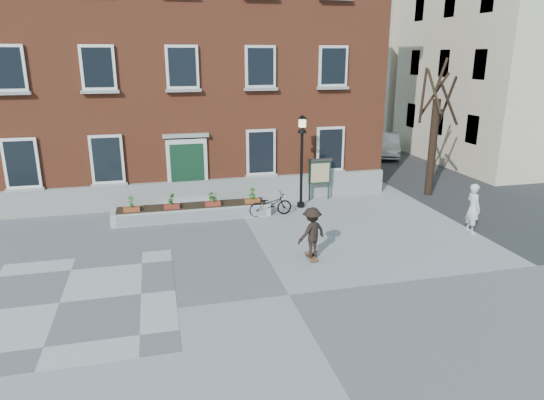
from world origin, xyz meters
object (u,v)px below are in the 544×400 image
object	(u,v)px
bystander	(473,208)
notice_board	(320,172)
parked_car	(386,145)
bicycle	(270,204)
lamp_post	(302,149)
skateboarder	(312,232)

from	to	relation	value
bystander	notice_board	world-z (taller)	notice_board
parked_car	bystander	xyz separation A→B (m)	(-3.31, -13.58, 0.19)
bicycle	lamp_post	xyz separation A→B (m)	(1.55, 0.83, 2.07)
parked_car	lamp_post	bearing A→B (deg)	-109.14
lamp_post	skateboarder	world-z (taller)	lamp_post
lamp_post	parked_car	bearing A→B (deg)	47.14
bicycle	lamp_post	world-z (taller)	lamp_post
bicycle	parked_car	world-z (taller)	parked_car
bicycle	bystander	size ratio (longest dim) A/B	0.97
bicycle	lamp_post	size ratio (longest dim) A/B	0.46
lamp_post	skateboarder	bearing A→B (deg)	-103.50
bystander	lamp_post	xyz separation A→B (m)	(-5.17, 4.44, 1.62)
parked_car	bicycle	bearing A→B (deg)	-111.44
bicycle	notice_board	xyz separation A→B (m)	(2.66, 1.69, 0.79)
notice_board	bicycle	bearing A→B (deg)	-147.57
parked_car	skateboarder	distance (m)	17.46
parked_car	lamp_post	size ratio (longest dim) A/B	1.13
lamp_post	notice_board	world-z (taller)	lamp_post
parked_car	bystander	distance (m)	13.98
bicycle	parked_car	xyz separation A→B (m)	(10.03, 9.97, 0.26)
lamp_post	notice_board	xyz separation A→B (m)	(1.12, 0.86, -1.28)
bystander	parked_car	bearing A→B (deg)	-11.36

